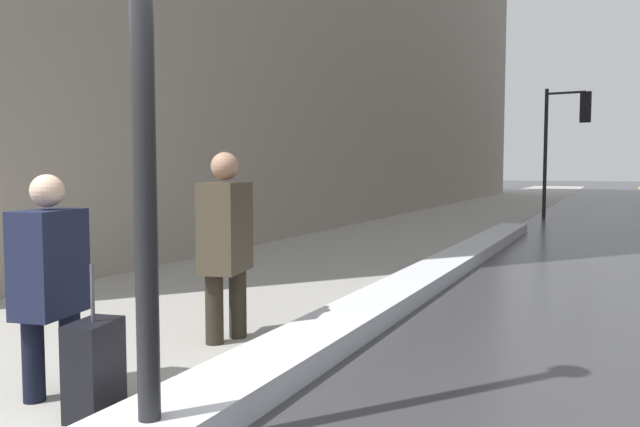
% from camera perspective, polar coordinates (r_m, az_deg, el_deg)
% --- Properties ---
extents(sidewalk_slab, '(4.00, 80.00, 0.01)m').
position_cam_1_polar(sidewalk_slab, '(17.52, 10.83, -0.90)').
color(sidewalk_slab, '#9E9B93').
rests_on(sidewalk_slab, ground).
extents(snow_bank_curb, '(0.60, 15.01, 0.19)m').
position_cam_1_polar(snow_bank_curb, '(8.56, 10.10, -5.52)').
color(snow_bank_curb, silver).
rests_on(snow_bank_curb, ground).
extents(traffic_light_near, '(1.31, 0.33, 3.93)m').
position_cam_1_polar(traffic_light_near, '(20.23, 21.86, 7.58)').
color(traffic_light_near, black).
rests_on(traffic_light_near, ground).
extents(pedestrian_in_glasses, '(0.37, 0.53, 1.49)m').
position_cam_1_polar(pedestrian_in_glasses, '(4.47, -23.48, -5.18)').
color(pedestrian_in_glasses, black).
rests_on(pedestrian_in_glasses, ground).
extents(pedestrian_trailing, '(0.42, 0.59, 1.66)m').
position_cam_1_polar(pedestrian_trailing, '(5.48, -8.64, -2.18)').
color(pedestrian_trailing, '#2A241B').
rests_on(pedestrian_trailing, ground).
extents(rolling_suitcase, '(0.29, 0.40, 0.95)m').
position_cam_1_polar(rolling_suitcase, '(4.14, -19.92, -13.27)').
color(rolling_suitcase, black).
rests_on(rolling_suitcase, ground).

